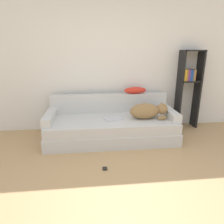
{
  "coord_description": "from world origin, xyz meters",
  "views": [
    {
      "loc": [
        -0.38,
        -1.68,
        1.57
      ],
      "look_at": [
        -0.04,
        1.56,
        0.54
      ],
      "focal_mm": 32.0,
      "sensor_mm": 36.0,
      "label": 1
    }
  ],
  "objects_px": {
    "throw_pillow": "(135,90)",
    "dog": "(148,111)",
    "bookshelf": "(189,84)",
    "power_adapter": "(105,169)",
    "couch": "(111,129)",
    "laptop": "(114,119)"
  },
  "relations": [
    {
      "from": "couch",
      "to": "throw_pillow",
      "type": "distance_m",
      "value": 0.9
    },
    {
      "from": "dog",
      "to": "power_adapter",
      "type": "height_order",
      "value": "dog"
    },
    {
      "from": "dog",
      "to": "laptop",
      "type": "relative_size",
      "value": 1.79
    },
    {
      "from": "couch",
      "to": "dog",
      "type": "bearing_deg",
      "value": -6.25
    },
    {
      "from": "laptop",
      "to": "throw_pillow",
      "type": "xyz_separation_m",
      "value": [
        0.47,
        0.45,
        0.41
      ]
    },
    {
      "from": "couch",
      "to": "power_adapter",
      "type": "relative_size",
      "value": 36.57
    },
    {
      "from": "laptop",
      "to": "power_adapter",
      "type": "height_order",
      "value": "laptop"
    },
    {
      "from": "laptop",
      "to": "bookshelf",
      "type": "bearing_deg",
      "value": 2.95
    },
    {
      "from": "dog",
      "to": "power_adapter",
      "type": "bearing_deg",
      "value": -132.74
    },
    {
      "from": "dog",
      "to": "bookshelf",
      "type": "distance_m",
      "value": 1.16
    },
    {
      "from": "couch",
      "to": "power_adapter",
      "type": "bearing_deg",
      "value": -101.19
    },
    {
      "from": "dog",
      "to": "bookshelf",
      "type": "xyz_separation_m",
      "value": [
        0.96,
        0.53,
        0.36
      ]
    },
    {
      "from": "bookshelf",
      "to": "power_adapter",
      "type": "bearing_deg",
      "value": -141.57
    },
    {
      "from": "couch",
      "to": "dog",
      "type": "height_order",
      "value": "dog"
    },
    {
      "from": "couch",
      "to": "bookshelf",
      "type": "xyz_separation_m",
      "value": [
        1.6,
        0.46,
        0.7
      ]
    },
    {
      "from": "bookshelf",
      "to": "power_adapter",
      "type": "relative_size",
      "value": 25.12
    },
    {
      "from": "couch",
      "to": "power_adapter",
      "type": "xyz_separation_m",
      "value": [
        -0.19,
        -0.97,
        -0.18
      ]
    },
    {
      "from": "bookshelf",
      "to": "laptop",
      "type": "bearing_deg",
      "value": -162.49
    },
    {
      "from": "couch",
      "to": "laptop",
      "type": "height_order",
      "value": "laptop"
    },
    {
      "from": "throw_pillow",
      "to": "dog",
      "type": "bearing_deg",
      "value": -74.61
    },
    {
      "from": "bookshelf",
      "to": "power_adapter",
      "type": "xyz_separation_m",
      "value": [
        -1.79,
        -1.42,
        -0.88
      ]
    },
    {
      "from": "couch",
      "to": "bookshelf",
      "type": "relative_size",
      "value": 1.46
    }
  ]
}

